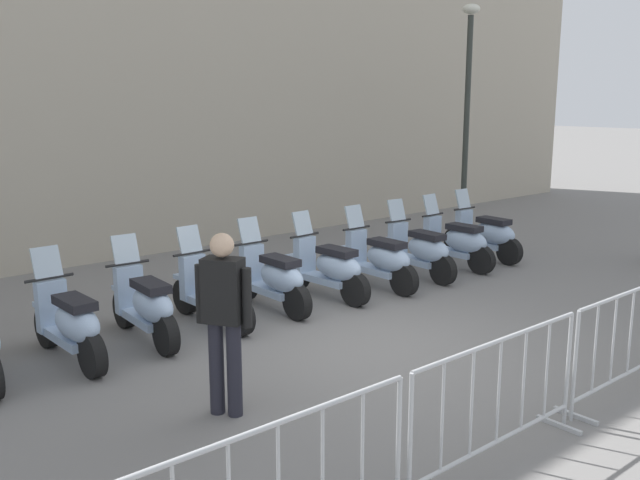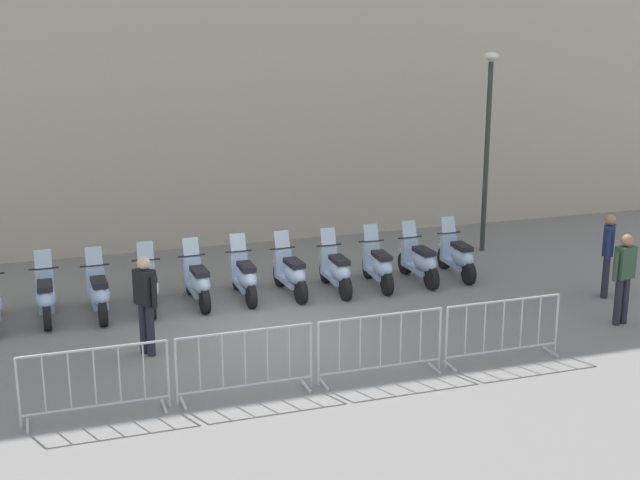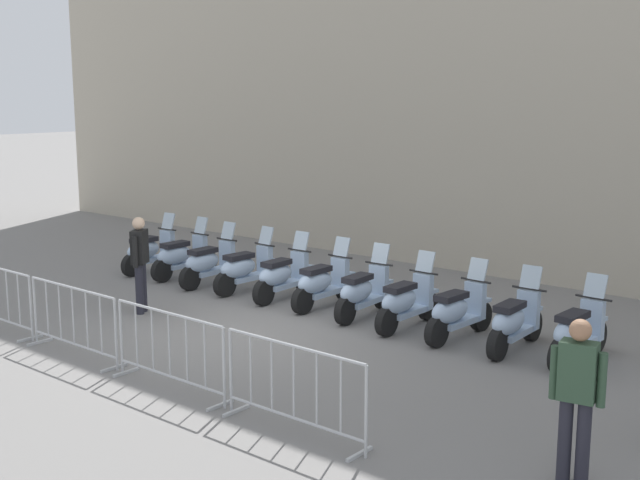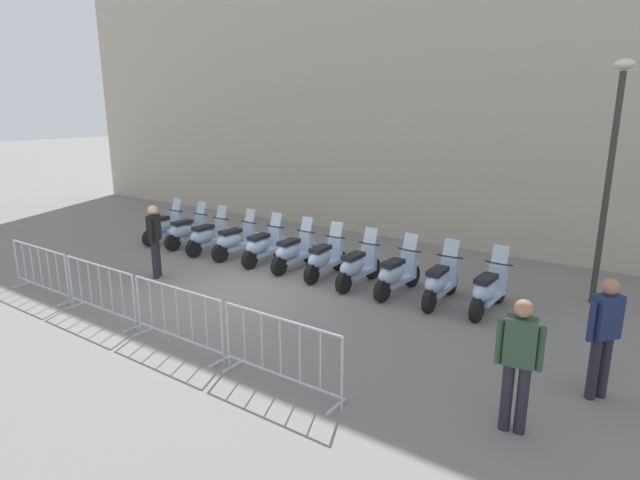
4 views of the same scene
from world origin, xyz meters
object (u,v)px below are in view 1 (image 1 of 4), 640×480
object	(u,v)px
motorcycle_3	(146,306)
motorcycle_8	(419,251)
motorcycle_5	(273,279)
motorcycle_7	(379,260)
officer_mid_plaza	(224,314)
motorcycle_4	(215,291)
motorcycle_6	(329,269)
motorcycle_9	(456,243)
barrier_segment_2	(630,341)
barrier_segment_1	(498,402)
street_lamp	(468,95)
motorcycle_10	(486,235)
motorcycle_2	(70,324)

from	to	relation	value
motorcycle_3	motorcycle_8	size ratio (longest dim) A/B	1.00
motorcycle_5	motorcycle_8	distance (m)	2.88
motorcycle_7	officer_mid_plaza	world-z (taller)	officer_mid_plaza
motorcycle_4	motorcycle_6	xyz separation A→B (m)	(1.93, -0.02, 0.00)
motorcycle_6	motorcycle_9	distance (m)	2.88
barrier_segment_2	officer_mid_plaza	world-z (taller)	officer_mid_plaza
officer_mid_plaza	barrier_segment_1	bearing A→B (deg)	-61.19
motorcycle_5	motorcycle_9	distance (m)	3.85
street_lamp	motorcycle_3	bearing A→B (deg)	-167.32
motorcycle_7	street_lamp	world-z (taller)	street_lamp
motorcycle_8	barrier_segment_1	world-z (taller)	motorcycle_8
motorcycle_4	motorcycle_3	bearing A→B (deg)	-178.99
motorcycle_7	officer_mid_plaza	xyz separation A→B (m)	(-4.18, -2.20, 0.53)
motorcycle_7	motorcycle_10	bearing A→B (deg)	3.14
motorcycle_9	barrier_segment_2	xyz separation A→B (m)	(-2.72, -4.42, 0.07)
motorcycle_4	motorcycle_9	bearing A→B (deg)	-0.33
motorcycle_4	motorcycle_6	bearing A→B (deg)	-0.61
motorcycle_3	street_lamp	distance (m)	8.89
motorcycle_8	barrier_segment_1	distance (m)	5.91
motorcycle_3	motorcycle_6	size ratio (longest dim) A/B	1.00
officer_mid_plaza	street_lamp	bearing A→B (deg)	25.66
motorcycle_8	barrier_segment_2	xyz separation A→B (m)	(-1.75, -4.38, 0.07)
street_lamp	motorcycle_8	bearing A→B (deg)	-151.35
motorcycle_8	barrier_segment_2	world-z (taller)	motorcycle_8
motorcycle_2	street_lamp	bearing A→B (deg)	11.95
motorcycle_9	motorcycle_7	bearing A→B (deg)	-177.91
motorcycle_10	officer_mid_plaza	world-z (taller)	officer_mid_plaza
street_lamp	officer_mid_plaza	world-z (taller)	street_lamp
motorcycle_3	motorcycle_7	world-z (taller)	same
motorcycle_6	barrier_segment_1	world-z (taller)	motorcycle_6
motorcycle_3	motorcycle_10	xyz separation A→B (m)	(6.73, 0.08, 0.00)
motorcycle_3	motorcycle_8	distance (m)	4.81
motorcycle_6	barrier_segment_2	world-z (taller)	motorcycle_6
motorcycle_8	barrier_segment_2	bearing A→B (deg)	-111.77
motorcycle_2	motorcycle_8	size ratio (longest dim) A/B	1.00
barrier_segment_2	street_lamp	size ratio (longest dim) A/B	0.44
motorcycle_5	street_lamp	xyz separation A→B (m)	(6.40, 1.83, 2.50)
motorcycle_8	street_lamp	xyz separation A→B (m)	(3.51, 1.92, 2.50)
motorcycle_3	motorcycle_7	xyz separation A→B (m)	(3.85, -0.08, 0.00)
motorcycle_4	motorcycle_8	size ratio (longest dim) A/B	1.00
motorcycle_3	motorcycle_9	bearing A→B (deg)	-0.10
motorcycle_4	motorcycle_8	xyz separation A→B (m)	(3.84, -0.07, 0.00)
motorcycle_2	motorcycle_3	bearing A→B (deg)	5.48
motorcycle_5	barrier_segment_1	bearing A→B (deg)	-103.34
motorcycle_6	motorcycle_8	world-z (taller)	same
motorcycle_8	motorcycle_9	distance (m)	0.97
motorcycle_10	barrier_segment_1	size ratio (longest dim) A/B	0.82
street_lamp	barrier_segment_2	bearing A→B (deg)	-129.87
motorcycle_10	barrier_segment_1	world-z (taller)	motorcycle_10
motorcycle_2	motorcycle_4	bearing A→B (deg)	3.23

